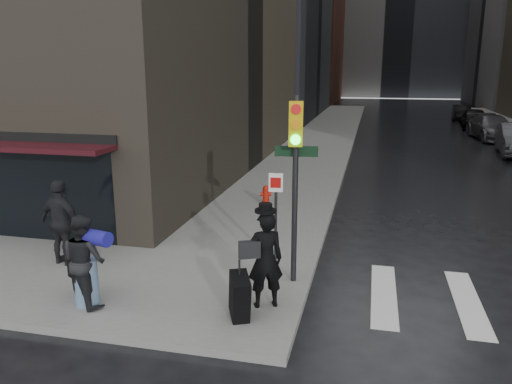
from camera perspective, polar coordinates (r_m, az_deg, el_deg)
ground at (r=10.27m, az=-5.85°, el=-11.93°), size 140.00×140.00×0.00m
sidewalk_left at (r=36.12m, az=8.25°, el=6.83°), size 4.00×50.00×0.15m
bldg_left_far at (r=73.02m, az=0.41°, el=20.67°), size 22.00×20.00×26.00m
man_overcoat at (r=9.14m, az=0.47°, el=-8.40°), size 1.00×1.34×2.02m
man_jeans at (r=9.83m, az=-19.00°, el=-7.34°), size 1.20×1.05×1.76m
man_greycoat at (r=11.96m, az=-21.34°, el=-3.25°), size 1.24×0.76×1.96m
traffic_light at (r=9.83m, az=4.32°, el=3.02°), size 0.95×0.48×3.82m
fire_hydrant at (r=16.17m, az=1.13°, el=-0.48°), size 0.38×0.29×0.65m
parked_car_3 at (r=35.69m, az=25.34°, el=6.69°), size 2.67×5.52×1.55m
parked_car_4 at (r=41.70m, az=23.70°, el=7.70°), size 2.21×4.63×1.53m
parked_car_5 at (r=47.75m, az=22.42°, el=8.36°), size 1.79×4.19×1.34m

